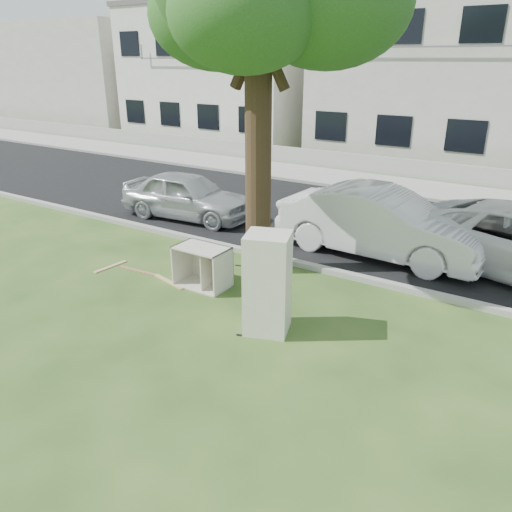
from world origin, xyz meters
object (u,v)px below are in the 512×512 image
Objects in this scene: fridge at (268,284)px; car_left at (187,195)px; cabinet at (202,267)px; car_center at (381,223)px.

fridge is 6.76m from car_left.
cabinet is at bearing -142.27° from car_left.
cabinet is (-2.02, 0.81, -0.45)m from fridge.
car_center reaches higher than cabinet.
car_center is (0.39, 4.39, -0.08)m from fridge.
cabinet is 0.22× the size of car_center.
cabinet is at bearing 138.88° from fridge.
fridge reaches higher than car_center.
car_center is 1.22× the size of car_left.
car_center is at bearing 55.72° from cabinet.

